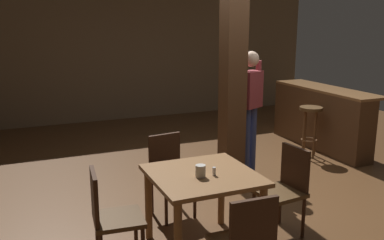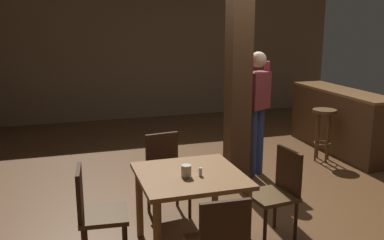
{
  "view_description": "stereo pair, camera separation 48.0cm",
  "coord_description": "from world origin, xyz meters",
  "px_view_note": "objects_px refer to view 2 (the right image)",
  "views": [
    {
      "loc": [
        -2.72,
        -4.59,
        2.13
      ],
      "look_at": [
        -0.81,
        -0.1,
        0.98
      ],
      "focal_mm": 40.0,
      "sensor_mm": 36.0,
      "label": 1
    },
    {
      "loc": [
        -2.27,
        -4.75,
        2.13
      ],
      "look_at": [
        -0.81,
        -0.1,
        0.98
      ],
      "focal_mm": 40.0,
      "sensor_mm": 36.0,
      "label": 2
    }
  ],
  "objects_px": {
    "napkin_cup": "(186,171)",
    "bar_counter": "(336,121)",
    "salt_shaker": "(200,172)",
    "chair_north": "(166,170)",
    "chair_east": "(278,189)",
    "chair_west": "(95,210)",
    "dining_table": "(190,187)",
    "standing_person": "(257,105)",
    "bar_stool_near": "(324,122)"
  },
  "relations": [
    {
      "from": "napkin_cup",
      "to": "bar_counter",
      "type": "height_order",
      "value": "bar_counter"
    },
    {
      "from": "salt_shaker",
      "to": "chair_north",
      "type": "bearing_deg",
      "value": 95.61
    },
    {
      "from": "chair_east",
      "to": "chair_west",
      "type": "height_order",
      "value": "same"
    },
    {
      "from": "chair_west",
      "to": "salt_shaker",
      "type": "xyz_separation_m",
      "value": [
        0.94,
        -0.12,
        0.29
      ]
    },
    {
      "from": "dining_table",
      "to": "chair_north",
      "type": "relative_size",
      "value": 1.06
    },
    {
      "from": "standing_person",
      "to": "salt_shaker",
      "type": "bearing_deg",
      "value": -128.71
    },
    {
      "from": "dining_table",
      "to": "salt_shaker",
      "type": "relative_size",
      "value": 12.37
    },
    {
      "from": "bar_stool_near",
      "to": "napkin_cup",
      "type": "bearing_deg",
      "value": -144.38
    },
    {
      "from": "chair_west",
      "to": "salt_shaker",
      "type": "height_order",
      "value": "chair_west"
    },
    {
      "from": "dining_table",
      "to": "napkin_cup",
      "type": "height_order",
      "value": "napkin_cup"
    },
    {
      "from": "chair_east",
      "to": "bar_stool_near",
      "type": "xyz_separation_m",
      "value": [
        1.84,
        1.95,
        0.09
      ]
    },
    {
      "from": "chair_east",
      "to": "chair_north",
      "type": "bearing_deg",
      "value": 136.49
    },
    {
      "from": "chair_east",
      "to": "chair_west",
      "type": "relative_size",
      "value": 1.0
    },
    {
      "from": "chair_west",
      "to": "napkin_cup",
      "type": "relative_size",
      "value": 8.06
    },
    {
      "from": "dining_table",
      "to": "chair_west",
      "type": "bearing_deg",
      "value": 178.0
    },
    {
      "from": "chair_east",
      "to": "chair_west",
      "type": "xyz_separation_m",
      "value": [
        -1.76,
        0.06,
        0.0
      ]
    },
    {
      "from": "bar_counter",
      "to": "standing_person",
      "type": "bearing_deg",
      "value": -160.81
    },
    {
      "from": "chair_east",
      "to": "chair_west",
      "type": "distance_m",
      "value": 1.76
    },
    {
      "from": "chair_west",
      "to": "napkin_cup",
      "type": "height_order",
      "value": "chair_west"
    },
    {
      "from": "chair_east",
      "to": "bar_stool_near",
      "type": "distance_m",
      "value": 2.68
    },
    {
      "from": "salt_shaker",
      "to": "chair_east",
      "type": "bearing_deg",
      "value": 3.99
    },
    {
      "from": "salt_shaker",
      "to": "bar_counter",
      "type": "bearing_deg",
      "value": 36.82
    },
    {
      "from": "chair_north",
      "to": "bar_counter",
      "type": "relative_size",
      "value": 0.42
    },
    {
      "from": "chair_east",
      "to": "napkin_cup",
      "type": "relative_size",
      "value": 8.06
    },
    {
      "from": "chair_north",
      "to": "standing_person",
      "type": "height_order",
      "value": "standing_person"
    },
    {
      "from": "chair_east",
      "to": "bar_counter",
      "type": "distance_m",
      "value": 3.24
    },
    {
      "from": "dining_table",
      "to": "bar_stool_near",
      "type": "distance_m",
      "value": 3.34
    },
    {
      "from": "bar_counter",
      "to": "salt_shaker",
      "type": "bearing_deg",
      "value": -143.18
    },
    {
      "from": "chair_west",
      "to": "bar_stool_near",
      "type": "distance_m",
      "value": 4.07
    },
    {
      "from": "chair_east",
      "to": "standing_person",
      "type": "xyz_separation_m",
      "value": [
        0.57,
        1.68,
        0.5
      ]
    },
    {
      "from": "dining_table",
      "to": "standing_person",
      "type": "height_order",
      "value": "standing_person"
    },
    {
      "from": "chair_east",
      "to": "bar_stool_near",
      "type": "height_order",
      "value": "chair_east"
    },
    {
      "from": "standing_person",
      "to": "chair_east",
      "type": "bearing_deg",
      "value": -108.69
    },
    {
      "from": "bar_stool_near",
      "to": "dining_table",
      "type": "bearing_deg",
      "value": -144.88
    },
    {
      "from": "chair_west",
      "to": "bar_stool_near",
      "type": "relative_size",
      "value": 1.11
    },
    {
      "from": "salt_shaker",
      "to": "standing_person",
      "type": "distance_m",
      "value": 2.23
    },
    {
      "from": "dining_table",
      "to": "napkin_cup",
      "type": "relative_size",
      "value": 8.53
    },
    {
      "from": "napkin_cup",
      "to": "bar_stool_near",
      "type": "relative_size",
      "value": 0.14
    },
    {
      "from": "chair_north",
      "to": "napkin_cup",
      "type": "bearing_deg",
      "value": -92.43
    },
    {
      "from": "napkin_cup",
      "to": "salt_shaker",
      "type": "distance_m",
      "value": 0.13
    },
    {
      "from": "chair_north",
      "to": "salt_shaker",
      "type": "bearing_deg",
      "value": -84.39
    },
    {
      "from": "chair_east",
      "to": "standing_person",
      "type": "bearing_deg",
      "value": 71.31
    },
    {
      "from": "chair_east",
      "to": "napkin_cup",
      "type": "height_order",
      "value": "chair_east"
    },
    {
      "from": "salt_shaker",
      "to": "standing_person",
      "type": "xyz_separation_m",
      "value": [
        1.39,
        1.74,
        0.2
      ]
    },
    {
      "from": "chair_east",
      "to": "salt_shaker",
      "type": "relative_size",
      "value": 11.69
    },
    {
      "from": "chair_west",
      "to": "standing_person",
      "type": "distance_m",
      "value": 2.88
    },
    {
      "from": "napkin_cup",
      "to": "salt_shaker",
      "type": "bearing_deg",
      "value": -4.68
    },
    {
      "from": "dining_table",
      "to": "salt_shaker",
      "type": "bearing_deg",
      "value": -50.07
    },
    {
      "from": "chair_west",
      "to": "napkin_cup",
      "type": "distance_m",
      "value": 0.87
    },
    {
      "from": "chair_east",
      "to": "bar_counter",
      "type": "height_order",
      "value": "bar_counter"
    }
  ]
}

